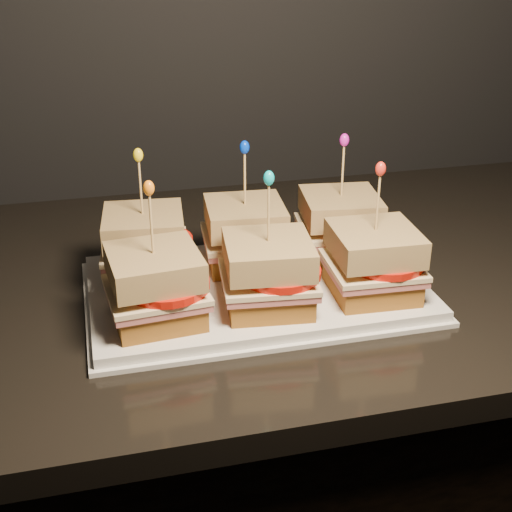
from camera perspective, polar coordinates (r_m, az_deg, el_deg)
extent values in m
cube|color=black|center=(1.27, 4.76, -19.35)|extent=(2.18, 0.63, 0.86)
cube|color=black|center=(1.00, 5.68, -1.10)|extent=(2.22, 0.67, 0.03)
cube|color=white|center=(0.89, 0.00, -2.66)|extent=(0.41, 0.25, 0.02)
cube|color=white|center=(0.90, 0.00, -2.99)|extent=(0.42, 0.27, 0.01)
cube|color=brown|center=(0.92, -8.77, -0.64)|extent=(0.11, 0.11, 0.03)
cube|color=#B75C5E|center=(0.91, -8.84, 0.33)|extent=(0.12, 0.11, 0.01)
cube|color=beige|center=(0.91, -8.87, 0.73)|extent=(0.12, 0.11, 0.01)
cylinder|color=red|center=(0.90, -8.11, 1.09)|extent=(0.10, 0.10, 0.01)
cube|color=brown|center=(0.90, -9.00, 2.39)|extent=(0.11, 0.11, 0.03)
cylinder|color=tan|center=(0.88, -9.20, 5.19)|extent=(0.00, 0.00, 0.09)
ellipsoid|color=yellow|center=(0.86, -9.41, 7.98)|extent=(0.01, 0.01, 0.02)
cube|color=brown|center=(0.94, -0.86, 0.19)|extent=(0.10, 0.10, 0.03)
cube|color=#B75C5E|center=(0.93, -0.86, 1.16)|extent=(0.11, 0.11, 0.01)
cube|color=beige|center=(0.93, -0.87, 1.55)|extent=(0.12, 0.11, 0.01)
cylinder|color=red|center=(0.92, -0.06, 1.91)|extent=(0.10, 0.10, 0.01)
cube|color=brown|center=(0.91, -0.88, 3.19)|extent=(0.11, 0.11, 0.03)
cylinder|color=tan|center=(0.90, -0.90, 5.95)|extent=(0.00, 0.00, 0.09)
ellipsoid|color=#0332D3|center=(0.88, -0.92, 8.70)|extent=(0.01, 0.01, 0.02)
cube|color=brown|center=(0.97, 6.63, 0.98)|extent=(0.11, 0.11, 0.03)
cube|color=#B75C5E|center=(0.96, 6.68, 1.92)|extent=(0.12, 0.11, 0.01)
cube|color=beige|center=(0.96, 6.70, 2.30)|extent=(0.12, 0.12, 0.01)
cylinder|color=red|center=(0.96, 7.53, 2.64)|extent=(0.10, 0.10, 0.01)
cube|color=brown|center=(0.95, 6.79, 3.89)|extent=(0.11, 0.11, 0.03)
cylinder|color=tan|center=(0.93, 6.94, 6.55)|extent=(0.00, 0.00, 0.09)
ellipsoid|color=#C418AC|center=(0.92, 7.09, 9.20)|extent=(0.01, 0.01, 0.02)
cube|color=brown|center=(0.82, -7.92, -4.18)|extent=(0.10, 0.10, 0.03)
cube|color=#B75C5E|center=(0.81, -7.99, -3.11)|extent=(0.11, 0.11, 0.01)
cube|color=beige|center=(0.80, -8.02, -2.67)|extent=(0.12, 0.11, 0.01)
cylinder|color=red|center=(0.80, -7.15, -2.30)|extent=(0.10, 0.10, 0.01)
cube|color=brown|center=(0.79, -8.15, -0.84)|extent=(0.11, 0.11, 0.03)
cylinder|color=tan|center=(0.77, -8.36, 2.26)|extent=(0.00, 0.00, 0.09)
ellipsoid|color=orange|center=(0.75, -8.58, 5.40)|extent=(0.01, 0.01, 0.02)
cube|color=brown|center=(0.83, 0.96, -3.15)|extent=(0.11, 0.11, 0.03)
cube|color=#B75C5E|center=(0.83, 0.97, -2.10)|extent=(0.12, 0.11, 0.01)
cube|color=beige|center=(0.82, 0.97, -1.67)|extent=(0.12, 0.11, 0.01)
cylinder|color=red|center=(0.82, 1.90, -1.29)|extent=(0.10, 0.10, 0.01)
cube|color=brown|center=(0.81, 0.99, 0.13)|extent=(0.11, 0.11, 0.03)
cylinder|color=tan|center=(0.79, 1.01, 3.18)|extent=(0.00, 0.00, 0.09)
ellipsoid|color=#05ACBD|center=(0.78, 1.04, 6.25)|extent=(0.01, 0.01, 0.02)
cube|color=brown|center=(0.87, 9.23, -2.13)|extent=(0.10, 0.10, 0.03)
cube|color=#B75C5E|center=(0.87, 9.31, -1.11)|extent=(0.11, 0.11, 0.01)
cube|color=beige|center=(0.86, 9.34, -0.70)|extent=(0.11, 0.11, 0.01)
cylinder|color=red|center=(0.86, 10.27, -0.33)|extent=(0.10, 0.10, 0.01)
cube|color=brown|center=(0.85, 9.48, 1.03)|extent=(0.10, 0.10, 0.03)
cylinder|color=tan|center=(0.83, 9.71, 3.95)|extent=(0.00, 0.00, 0.09)
ellipsoid|color=red|center=(0.82, 9.94, 6.89)|extent=(0.01, 0.01, 0.02)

